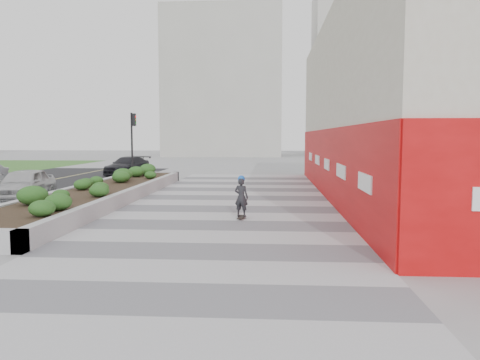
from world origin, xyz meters
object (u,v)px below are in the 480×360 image
object	(u,v)px
planter	(101,191)
skateboarder	(241,197)
car_dark	(127,166)
traffic_signal_near	(133,135)
car_white	(24,185)

from	to	relation	value
planter	skateboarder	distance (m)	7.32
skateboarder	car_dark	size ratio (longest dim) A/B	0.32
traffic_signal_near	car_white	xyz separation A→B (m)	(-1.42, -10.85, -2.08)
skateboarder	planter	bearing A→B (deg)	151.26
traffic_signal_near	car_dark	distance (m)	3.76
car_dark	skateboarder	bearing A→B (deg)	-50.41
planter	traffic_signal_near	bearing A→B (deg)	99.35
planter	car_dark	size ratio (longest dim) A/B	4.10
planter	car_white	size ratio (longest dim) A/B	4.51
skateboarder	car_white	distance (m)	9.96
traffic_signal_near	car_white	world-z (taller)	traffic_signal_near
skateboarder	car_white	xyz separation A→B (m)	(-9.26, 3.66, -0.04)
planter	car_white	xyz separation A→B (m)	(-3.14, -0.35, 0.26)
planter	skateboarder	size ratio (longest dim) A/B	12.65
skateboarder	car_white	size ratio (longest dim) A/B	0.36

